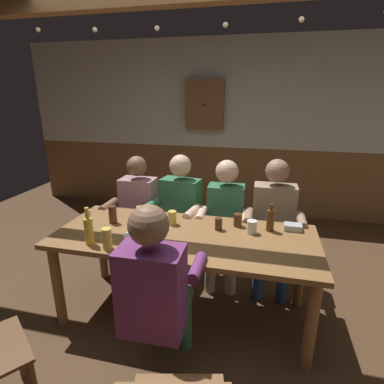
# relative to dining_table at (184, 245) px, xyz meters

# --- Properties ---
(ground_plane) EXTENTS (7.65, 7.65, 0.00)m
(ground_plane) POSITION_rel_dining_table_xyz_m (0.00, -0.17, -0.65)
(ground_plane) COLOR #4C331E
(back_wall_upper) EXTENTS (6.38, 0.12, 1.54)m
(back_wall_upper) POSITION_rel_dining_table_xyz_m (0.00, 2.56, 1.14)
(back_wall_upper) COLOR beige
(back_wall_wainscot) EXTENTS (6.38, 0.12, 1.02)m
(back_wall_wainscot) POSITION_rel_dining_table_xyz_m (0.00, 2.56, -0.14)
(back_wall_wainscot) COLOR brown
(back_wall_wainscot) RESTS_ON ground_plane
(dining_table) EXTENTS (2.06, 0.86, 0.74)m
(dining_table) POSITION_rel_dining_table_xyz_m (0.00, 0.00, 0.00)
(dining_table) COLOR brown
(dining_table) RESTS_ON ground_plane
(person_0) EXTENTS (0.50, 0.51, 1.20)m
(person_0) POSITION_rel_dining_table_xyz_m (-0.70, 0.66, 0.01)
(person_0) COLOR #B78493
(person_0) RESTS_ON ground_plane
(person_1) EXTENTS (0.57, 0.56, 1.23)m
(person_1) POSITION_rel_dining_table_xyz_m (-0.24, 0.65, 0.03)
(person_1) COLOR #33724C
(person_1) RESTS_ON ground_plane
(person_2) EXTENTS (0.50, 0.53, 1.20)m
(person_2) POSITION_rel_dining_table_xyz_m (0.24, 0.65, 0.02)
(person_2) COLOR #33724C
(person_2) RESTS_ON ground_plane
(person_3) EXTENTS (0.54, 0.53, 1.23)m
(person_3) POSITION_rel_dining_table_xyz_m (0.70, 0.65, 0.03)
(person_3) COLOR #997F60
(person_3) RESTS_ON ground_plane
(person_4) EXTENTS (0.52, 0.54, 1.25)m
(person_4) POSITION_rel_dining_table_xyz_m (-0.00, -0.66, 0.04)
(person_4) COLOR #6B2D66
(person_4) RESTS_ON ground_plane
(table_candle) EXTENTS (0.04, 0.04, 0.08)m
(table_candle) POSITION_rel_dining_table_xyz_m (-0.91, 0.12, 0.14)
(table_candle) COLOR #F9E08C
(table_candle) RESTS_ON dining_table
(condiment_caddy) EXTENTS (0.14, 0.10, 0.05)m
(condiment_caddy) POSITION_rel_dining_table_xyz_m (0.84, 0.29, 0.12)
(condiment_caddy) COLOR #B2B7BC
(condiment_caddy) RESTS_ON dining_table
(plate_0) EXTENTS (0.25, 0.25, 0.01)m
(plate_0) POSITION_rel_dining_table_xyz_m (-0.33, -0.12, 0.10)
(plate_0) COLOR white
(plate_0) RESTS_ON dining_table
(bottle_0) EXTENTS (0.06, 0.06, 0.29)m
(bottle_0) POSITION_rel_dining_table_xyz_m (-0.64, -0.32, 0.21)
(bottle_0) COLOR gold
(bottle_0) RESTS_ON dining_table
(bottle_1) EXTENTS (0.06, 0.06, 0.23)m
(bottle_1) POSITION_rel_dining_table_xyz_m (0.66, 0.23, 0.19)
(bottle_1) COLOR #593314
(bottle_1) RESTS_ON dining_table
(pint_glass_0) EXTENTS (0.07, 0.07, 0.16)m
(pint_glass_0) POSITION_rel_dining_table_xyz_m (-0.47, -0.36, 0.17)
(pint_glass_0) COLOR #E5C64C
(pint_glass_0) RESTS_ON dining_table
(pint_glass_1) EXTENTS (0.07, 0.07, 0.16)m
(pint_glass_1) POSITION_rel_dining_table_xyz_m (-0.41, 0.11, 0.17)
(pint_glass_1) COLOR gold
(pint_glass_1) RESTS_ON dining_table
(pint_glass_2) EXTENTS (0.08, 0.08, 0.11)m
(pint_glass_2) POSITION_rel_dining_table_xyz_m (0.51, 0.15, 0.15)
(pint_glass_2) COLOR white
(pint_glass_2) RESTS_ON dining_table
(pint_glass_3) EXTENTS (0.06, 0.06, 0.10)m
(pint_glass_3) POSITION_rel_dining_table_xyz_m (0.25, 0.15, 0.15)
(pint_glass_3) COLOR #4C2D19
(pint_glass_3) RESTS_ON dining_table
(pint_glass_4) EXTENTS (0.07, 0.07, 0.15)m
(pint_glass_4) POSITION_rel_dining_table_xyz_m (-0.65, 0.08, 0.17)
(pint_glass_4) COLOR #4C2D19
(pint_glass_4) RESTS_ON dining_table
(pint_glass_5) EXTENTS (0.07, 0.07, 0.12)m
(pint_glass_5) POSITION_rel_dining_table_xyz_m (-0.15, 0.17, 0.15)
(pint_glass_5) COLOR #E5C64C
(pint_glass_5) RESTS_ON dining_table
(pint_glass_6) EXTENTS (0.07, 0.07, 0.11)m
(pint_glass_6) POSITION_rel_dining_table_xyz_m (0.39, 0.26, 0.15)
(pint_glass_6) COLOR #4C2D19
(pint_glass_6) RESTS_ON dining_table
(wall_dart_cabinet) EXTENTS (0.56, 0.15, 0.70)m
(wall_dart_cabinet) POSITION_rel_dining_table_xyz_m (-0.33, 2.43, 1.00)
(wall_dart_cabinet) COLOR brown
(string_lights) EXTENTS (4.50, 0.04, 0.14)m
(string_lights) POSITION_rel_dining_table_xyz_m (0.00, 0.21, 1.65)
(string_lights) COLOR #F9EAB2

